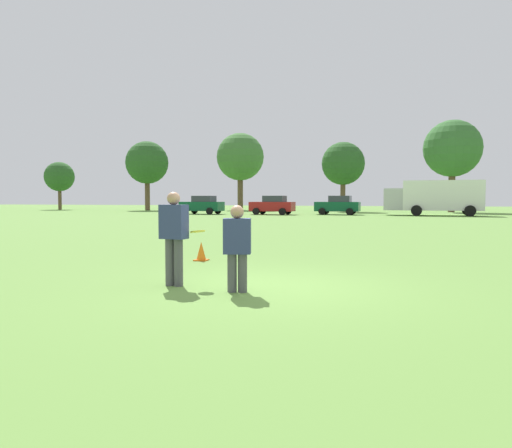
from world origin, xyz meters
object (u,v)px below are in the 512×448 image
object	(u,v)px
player_defender	(237,244)
box_truck	(435,196)
parked_car_near_left	(202,205)
parked_car_center	(338,205)
frisbee	(198,232)
traffic_cone	(201,252)
player_thrower	(174,233)
parked_car_mid_left	(273,205)

from	to	relation	value
player_defender	box_truck	xyz separation A→B (m)	(5.95, 39.15, 0.94)
parked_car_near_left	parked_car_center	world-z (taller)	same
frisbee	traffic_cone	world-z (taller)	frisbee
player_thrower	traffic_cone	world-z (taller)	player_thrower
player_thrower	player_defender	xyz separation A→B (m)	(1.28, -0.24, -0.14)
player_defender	parked_car_near_left	world-z (taller)	parked_car_near_left
player_thrower	parked_car_mid_left	xyz separation A→B (m)	(-7.61, 37.20, -0.03)
frisbee	player_defender	bearing A→B (deg)	-24.84
player_thrower	frisbee	bearing A→B (deg)	23.90
frisbee	traffic_cone	size ratio (longest dim) A/B	0.57
player_thrower	parked_car_center	size ratio (longest dim) A/B	0.39
parked_car_center	traffic_cone	bearing A→B (deg)	-88.96
traffic_cone	parked_car_mid_left	world-z (taller)	parked_car_mid_left
parked_car_near_left	parked_car_center	distance (m)	13.31
traffic_cone	parked_car_mid_left	xyz separation A→B (m)	(-6.71, 33.80, 0.69)
player_thrower	box_truck	size ratio (longest dim) A/B	0.20
traffic_cone	parked_car_near_left	bearing A→B (deg)	112.53
player_thrower	parked_car_mid_left	world-z (taller)	parked_car_mid_left
traffic_cone	box_truck	world-z (taller)	box_truck
box_truck	frisbee	bearing A→B (deg)	-100.01
player_defender	parked_car_mid_left	world-z (taller)	parked_car_mid_left
player_thrower	traffic_cone	size ratio (longest dim) A/B	3.52
player_thrower	parked_car_near_left	world-z (taller)	parked_car_near_left
player_thrower	player_defender	world-z (taller)	player_thrower
player_thrower	parked_car_mid_left	size ratio (longest dim) A/B	0.39
frisbee	parked_car_center	bearing A→B (deg)	92.86
player_defender	box_truck	size ratio (longest dim) A/B	0.17
parked_car_near_left	player_defender	bearing A→B (deg)	-66.59
traffic_cone	parked_car_center	distance (m)	35.40
parked_car_center	player_defender	bearing A→B (deg)	-85.87
player_defender	frisbee	xyz separation A→B (m)	(-0.89, 0.41, 0.16)
player_thrower	parked_car_near_left	distance (m)	39.44
player_defender	parked_car_near_left	bearing A→B (deg)	113.41
traffic_cone	box_truck	distance (m)	36.46
player_thrower	traffic_cone	distance (m)	3.59
player_defender	frisbee	size ratio (longest dim) A/B	5.34
player_thrower	player_defender	distance (m)	1.31
frisbee	parked_car_near_left	bearing A→B (deg)	112.46
parked_car_near_left	box_truck	bearing A→B (deg)	6.00
player_thrower	parked_car_center	world-z (taller)	parked_car_center
box_truck	traffic_cone	bearing A→B (deg)	-102.88
traffic_cone	box_truck	xyz separation A→B (m)	(8.12, 35.51, 1.52)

